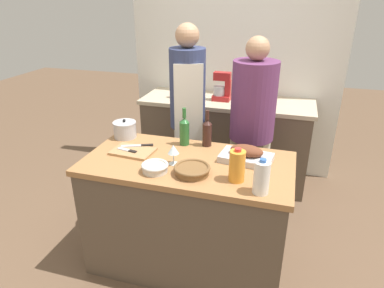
{
  "coord_description": "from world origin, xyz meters",
  "views": [
    {
      "loc": [
        0.62,
        -1.98,
        1.92
      ],
      "look_at": [
        0.0,
        0.11,
        0.95
      ],
      "focal_mm": 32.0,
      "sensor_mm": 36.0,
      "label": 1
    }
  ],
  "objects": [
    {
      "name": "condiment_bottle_tall",
      "position": [
        0.44,
        1.5,
        1.0
      ],
      "size": [
        0.07,
        0.07,
        0.21
      ],
      "color": "maroon",
      "rests_on": "back_counter"
    },
    {
      "name": "kitchen_island",
      "position": [
        0.0,
        0.0,
        0.44
      ],
      "size": [
        1.42,
        0.72,
        0.87
      ],
      "color": "brown",
      "rests_on": "ground_plane"
    },
    {
      "name": "wine_bottle_green",
      "position": [
        -0.1,
        0.26,
        0.98
      ],
      "size": [
        0.07,
        0.07,
        0.29
      ],
      "color": "#28662D",
      "rests_on": "kitchen_island"
    },
    {
      "name": "wine_glass_left",
      "position": [
        -0.08,
        -0.07,
        0.97
      ],
      "size": [
        0.08,
        0.08,
        0.14
      ],
      "color": "silver",
      "rests_on": "kitchen_island"
    },
    {
      "name": "milk_jug",
      "position": [
        0.52,
        -0.27,
        0.97
      ],
      "size": [
        0.09,
        0.09,
        0.21
      ],
      "color": "white",
      "rests_on": "kitchen_island"
    },
    {
      "name": "wine_bottle_dark",
      "position": [
        0.06,
        0.29,
        0.98
      ],
      "size": [
        0.07,
        0.07,
        0.27
      ],
      "color": "#381E19",
      "rests_on": "kitchen_island"
    },
    {
      "name": "stand_mixer",
      "position": [
        -0.05,
        1.36,
        1.02
      ],
      "size": [
        0.18,
        0.14,
        0.29
      ],
      "color": "#B22323",
      "rests_on": "back_counter"
    },
    {
      "name": "back_wall",
      "position": [
        0.0,
        1.73,
        1.27
      ],
      "size": [
        2.26,
        0.1,
        2.55
      ],
      "color": "silver",
      "rests_on": "ground_plane"
    },
    {
      "name": "person_cook_guest",
      "position": [
        0.34,
        0.75,
        0.89
      ],
      "size": [
        0.37,
        0.37,
        1.62
      ],
      "rotation": [
        0.0,
        0.0,
        -0.23
      ],
      "color": "beige",
      "rests_on": "ground_plane"
    },
    {
      "name": "juice_jug",
      "position": [
        0.36,
        -0.16,
        0.97
      ],
      "size": [
        0.1,
        0.1,
        0.21
      ],
      "color": "orange",
      "rests_on": "kitchen_island"
    },
    {
      "name": "ground_plane",
      "position": [
        0.0,
        0.0,
        0.0
      ],
      "size": [
        12.0,
        12.0,
        0.0
      ],
      "primitive_type": "plane",
      "color": "brown"
    },
    {
      "name": "person_cook_aproned",
      "position": [
        -0.23,
        0.76,
        0.95
      ],
      "size": [
        0.32,
        0.34,
        1.7
      ],
      "rotation": [
        0.0,
        0.0,
        0.35
      ],
      "color": "beige",
      "rests_on": "ground_plane"
    },
    {
      "name": "knife_chef",
      "position": [
        -0.41,
        0.1,
        0.89
      ],
      "size": [
        0.23,
        0.12,
        0.01
      ],
      "color": "#B7B7BC",
      "rests_on": "cutting_board"
    },
    {
      "name": "wicker_basket",
      "position": [
        0.08,
        -0.16,
        0.9
      ],
      "size": [
        0.23,
        0.23,
        0.05
      ],
      "color": "brown",
      "rests_on": "kitchen_island"
    },
    {
      "name": "roasting_pan",
      "position": [
        0.38,
        0.12,
        0.91
      ],
      "size": [
        0.37,
        0.25,
        0.11
      ],
      "color": "#BCBCC1",
      "rests_on": "kitchen_island"
    },
    {
      "name": "back_counter",
      "position": [
        0.0,
        1.38,
        0.45
      ],
      "size": [
        1.76,
        0.6,
        0.9
      ],
      "color": "brown",
      "rests_on": "ground_plane"
    },
    {
      "name": "mixing_bowl",
      "position": [
        -0.15,
        -0.2,
        0.9
      ],
      "size": [
        0.17,
        0.17,
        0.06
      ],
      "color": "beige",
      "rests_on": "kitchen_island"
    },
    {
      "name": "condiment_bottle_short",
      "position": [
        -0.55,
        1.32,
        0.97
      ],
      "size": [
        0.06,
        0.06,
        0.15
      ],
      "color": "maroon",
      "rests_on": "back_counter"
    },
    {
      "name": "knife_paring",
      "position": [
        -0.45,
        0.0,
        0.89
      ],
      "size": [
        0.16,
        0.06,
        0.01
      ],
      "color": "#B7B7BC",
      "rests_on": "cutting_board"
    },
    {
      "name": "stock_pot",
      "position": [
        -0.6,
        0.26,
        0.93
      ],
      "size": [
        0.18,
        0.18,
        0.15
      ],
      "color": "#B7B7BC",
      "rests_on": "kitchen_island"
    },
    {
      "name": "cutting_board",
      "position": [
        -0.41,
        0.02,
        0.88
      ],
      "size": [
        0.31,
        0.22,
        0.02
      ],
      "color": "#AD7F51",
      "rests_on": "kitchen_island"
    }
  ]
}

